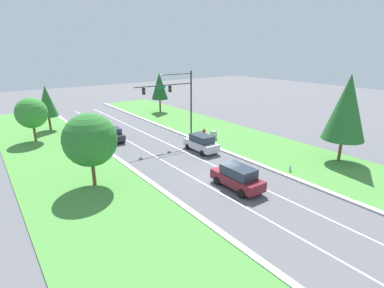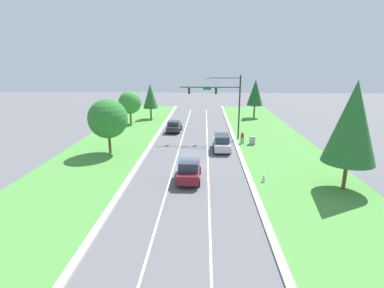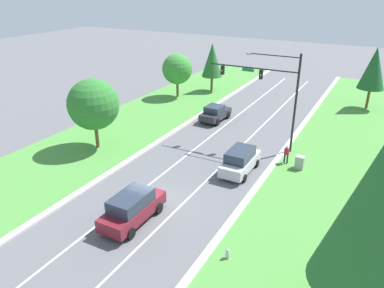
{
  "view_description": "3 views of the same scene",
  "coord_description": "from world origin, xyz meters",
  "px_view_note": "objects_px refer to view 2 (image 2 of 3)",
  "views": [
    {
      "loc": [
        -17.17,
        -19.09,
        11.67
      ],
      "look_at": [
        0.97,
        5.86,
        1.79
      ],
      "focal_mm": 28.0,
      "sensor_mm": 36.0,
      "label": 1
    },
    {
      "loc": [
        1.35,
        -28.31,
        10.65
      ],
      "look_at": [
        0.03,
        3.31,
        1.95
      ],
      "focal_mm": 28.0,
      "sensor_mm": 36.0,
      "label": 2
    },
    {
      "loc": [
        12.98,
        -18.25,
        14.47
      ],
      "look_at": [
        -1.15,
        8.0,
        1.32
      ],
      "focal_mm": 35.0,
      "sensor_mm": 36.0,
      "label": 3
    }
  ],
  "objects_px": {
    "conifer_near_right_tree": "(255,93)",
    "conifer_far_right_tree": "(353,122)",
    "charcoal_sedan": "(174,126)",
    "burgundy_suv": "(189,169)",
    "oak_near_left_tree": "(108,119)",
    "utility_cabinet": "(252,141)",
    "conifer_mid_left_tree": "(150,96)",
    "silver_suv": "(222,143)",
    "oak_far_left_tree": "(130,103)",
    "fire_hydrant": "(264,179)",
    "traffic_signal_mast": "(223,98)",
    "pedestrian": "(242,137)"
  },
  "relations": [
    {
      "from": "burgundy_suv",
      "to": "traffic_signal_mast",
      "type": "bearing_deg",
      "value": 75.86
    },
    {
      "from": "conifer_near_right_tree",
      "to": "oak_near_left_tree",
      "type": "bearing_deg",
      "value": -130.65
    },
    {
      "from": "utility_cabinet",
      "to": "traffic_signal_mast",
      "type": "bearing_deg",
      "value": 142.02
    },
    {
      "from": "conifer_far_right_tree",
      "to": "burgundy_suv",
      "type": "bearing_deg",
      "value": 172.41
    },
    {
      "from": "charcoal_sedan",
      "to": "oak_far_left_tree",
      "type": "relative_size",
      "value": 0.76
    },
    {
      "from": "conifer_near_right_tree",
      "to": "silver_suv",
      "type": "bearing_deg",
      "value": -108.48
    },
    {
      "from": "fire_hydrant",
      "to": "oak_near_left_tree",
      "type": "relative_size",
      "value": 0.11
    },
    {
      "from": "fire_hydrant",
      "to": "conifer_mid_left_tree",
      "type": "distance_m",
      "value": 34.77
    },
    {
      "from": "utility_cabinet",
      "to": "conifer_near_right_tree",
      "type": "xyz_separation_m",
      "value": [
        3.34,
        19.81,
        4.38
      ]
    },
    {
      "from": "charcoal_sedan",
      "to": "burgundy_suv",
      "type": "height_order",
      "value": "burgundy_suv"
    },
    {
      "from": "traffic_signal_mast",
      "to": "pedestrian",
      "type": "height_order",
      "value": "traffic_signal_mast"
    },
    {
      "from": "conifer_near_right_tree",
      "to": "conifer_far_right_tree",
      "type": "bearing_deg",
      "value": -86.16
    },
    {
      "from": "traffic_signal_mast",
      "to": "conifer_near_right_tree",
      "type": "height_order",
      "value": "traffic_signal_mast"
    },
    {
      "from": "fire_hydrant",
      "to": "pedestrian",
      "type": "bearing_deg",
      "value": 91.56
    },
    {
      "from": "traffic_signal_mast",
      "to": "charcoal_sedan",
      "type": "bearing_deg",
      "value": 149.41
    },
    {
      "from": "pedestrian",
      "to": "oak_far_left_tree",
      "type": "distance_m",
      "value": 22.33
    },
    {
      "from": "fire_hydrant",
      "to": "oak_far_left_tree",
      "type": "distance_m",
      "value": 32.15
    },
    {
      "from": "traffic_signal_mast",
      "to": "conifer_far_right_tree",
      "type": "bearing_deg",
      "value": -61.31
    },
    {
      "from": "fire_hydrant",
      "to": "conifer_far_right_tree",
      "type": "height_order",
      "value": "conifer_far_right_tree"
    },
    {
      "from": "charcoal_sedan",
      "to": "fire_hydrant",
      "type": "relative_size",
      "value": 6.26
    },
    {
      "from": "oak_far_left_tree",
      "to": "burgundy_suv",
      "type": "bearing_deg",
      "value": -65.57
    },
    {
      "from": "utility_cabinet",
      "to": "conifer_near_right_tree",
      "type": "relative_size",
      "value": 0.16
    },
    {
      "from": "silver_suv",
      "to": "fire_hydrant",
      "type": "height_order",
      "value": "silver_suv"
    },
    {
      "from": "utility_cabinet",
      "to": "oak_near_left_tree",
      "type": "bearing_deg",
      "value": -165.33
    },
    {
      "from": "charcoal_sedan",
      "to": "utility_cabinet",
      "type": "relative_size",
      "value": 3.73
    },
    {
      "from": "utility_cabinet",
      "to": "conifer_far_right_tree",
      "type": "relative_size",
      "value": 0.13
    },
    {
      "from": "silver_suv",
      "to": "pedestrian",
      "type": "distance_m",
      "value": 4.34
    },
    {
      "from": "burgundy_suv",
      "to": "utility_cabinet",
      "type": "distance_m",
      "value": 14.69
    },
    {
      "from": "silver_suv",
      "to": "burgundy_suv",
      "type": "distance_m",
      "value": 10.35
    },
    {
      "from": "burgundy_suv",
      "to": "charcoal_sedan",
      "type": "bearing_deg",
      "value": 99.94
    },
    {
      "from": "utility_cabinet",
      "to": "pedestrian",
      "type": "relative_size",
      "value": 0.69
    },
    {
      "from": "conifer_mid_left_tree",
      "to": "silver_suv",
      "type": "bearing_deg",
      "value": -58.94
    },
    {
      "from": "burgundy_suv",
      "to": "oak_near_left_tree",
      "type": "relative_size",
      "value": 0.76
    },
    {
      "from": "traffic_signal_mast",
      "to": "pedestrian",
      "type": "distance_m",
      "value": 6.1
    },
    {
      "from": "pedestrian",
      "to": "conifer_near_right_tree",
      "type": "distance_m",
      "value": 20.29
    },
    {
      "from": "oak_near_left_tree",
      "to": "conifer_far_right_tree",
      "type": "relative_size",
      "value": 0.7
    },
    {
      "from": "silver_suv",
      "to": "charcoal_sedan",
      "type": "distance_m",
      "value": 12.2
    },
    {
      "from": "charcoal_sedan",
      "to": "oak_far_left_tree",
      "type": "height_order",
      "value": "oak_far_left_tree"
    },
    {
      "from": "conifer_far_right_tree",
      "to": "oak_far_left_tree",
      "type": "xyz_separation_m",
      "value": [
        -25.04,
        27.43,
        -2.14
      ]
    },
    {
      "from": "utility_cabinet",
      "to": "oak_near_left_tree",
      "type": "height_order",
      "value": "oak_near_left_tree"
    },
    {
      "from": "silver_suv",
      "to": "conifer_mid_left_tree",
      "type": "bearing_deg",
      "value": 121.03
    },
    {
      "from": "fire_hydrant",
      "to": "conifer_mid_left_tree",
      "type": "height_order",
      "value": "conifer_mid_left_tree"
    },
    {
      "from": "charcoal_sedan",
      "to": "fire_hydrant",
      "type": "height_order",
      "value": "charcoal_sedan"
    },
    {
      "from": "charcoal_sedan",
      "to": "conifer_near_right_tree",
      "type": "bearing_deg",
      "value": 43.32
    },
    {
      "from": "charcoal_sedan",
      "to": "fire_hydrant",
      "type": "distance_m",
      "value": 22.64
    },
    {
      "from": "utility_cabinet",
      "to": "oak_near_left_tree",
      "type": "distance_m",
      "value": 18.59
    },
    {
      "from": "burgundy_suv",
      "to": "conifer_near_right_tree",
      "type": "height_order",
      "value": "conifer_near_right_tree"
    },
    {
      "from": "traffic_signal_mast",
      "to": "oak_far_left_tree",
      "type": "height_order",
      "value": "traffic_signal_mast"
    },
    {
      "from": "traffic_signal_mast",
      "to": "utility_cabinet",
      "type": "height_order",
      "value": "traffic_signal_mast"
    },
    {
      "from": "traffic_signal_mast",
      "to": "silver_suv",
      "type": "xyz_separation_m",
      "value": [
        -0.41,
        -5.71,
        -4.88
      ]
    }
  ]
}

